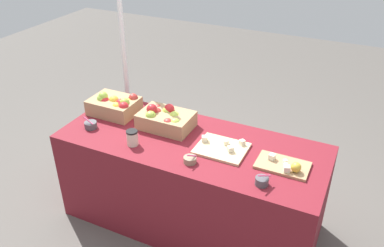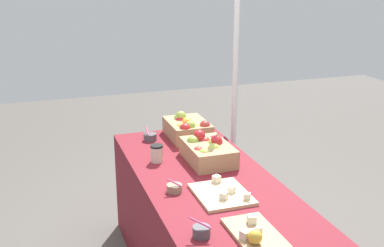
{
  "view_description": "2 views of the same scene",
  "coord_description": "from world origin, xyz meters",
  "px_view_note": "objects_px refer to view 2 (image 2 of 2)",
  "views": [
    {
      "loc": [
        1.02,
        -2.13,
        2.27
      ],
      "look_at": [
        -0.01,
        0.04,
        0.86
      ],
      "focal_mm": 37.39,
      "sensor_mm": 36.0,
      "label": 1
    },
    {
      "loc": [
        2.42,
        -0.92,
        1.91
      ],
      "look_at": [
        -0.19,
        -0.03,
        1.02
      ],
      "focal_mm": 45.57,
      "sensor_mm": 36.0,
      "label": 2
    }
  ],
  "objects_px": {
    "apple_crate_middle": "(208,150)",
    "sample_bowl_near": "(150,137)",
    "tent_pole": "(235,90)",
    "coffee_cup": "(157,153)",
    "cutting_board_front": "(254,233)",
    "sample_bowl_mid": "(201,231)",
    "sample_bowl_far": "(174,188)",
    "cutting_board_back": "(222,194)",
    "apple_crate_left": "(187,128)"
  },
  "relations": [
    {
      "from": "apple_crate_middle",
      "to": "sample_bowl_near",
      "type": "distance_m",
      "value": 0.56
    },
    {
      "from": "tent_pole",
      "to": "coffee_cup",
      "type": "bearing_deg",
      "value": -54.02
    },
    {
      "from": "sample_bowl_near",
      "to": "coffee_cup",
      "type": "relative_size",
      "value": 0.87
    },
    {
      "from": "tent_pole",
      "to": "cutting_board_front",
      "type": "bearing_deg",
      "value": -20.32
    },
    {
      "from": "cutting_board_front",
      "to": "sample_bowl_mid",
      "type": "relative_size",
      "value": 3.26
    },
    {
      "from": "sample_bowl_mid",
      "to": "sample_bowl_far",
      "type": "relative_size",
      "value": 1.18
    },
    {
      "from": "tent_pole",
      "to": "sample_bowl_mid",
      "type": "bearing_deg",
      "value": -28.42
    },
    {
      "from": "sample_bowl_near",
      "to": "sample_bowl_far",
      "type": "distance_m",
      "value": 0.86
    },
    {
      "from": "coffee_cup",
      "to": "apple_crate_middle",
      "type": "bearing_deg",
      "value": 73.43
    },
    {
      "from": "sample_bowl_far",
      "to": "cutting_board_back",
      "type": "bearing_deg",
      "value": 60.36
    },
    {
      "from": "apple_crate_middle",
      "to": "cutting_board_back",
      "type": "relative_size",
      "value": 1.15
    },
    {
      "from": "cutting_board_back",
      "to": "coffee_cup",
      "type": "xyz_separation_m",
      "value": [
        -0.58,
        -0.21,
        0.04
      ]
    },
    {
      "from": "cutting_board_front",
      "to": "cutting_board_back",
      "type": "height_order",
      "value": "cutting_board_front"
    },
    {
      "from": "cutting_board_back",
      "to": "cutting_board_front",
      "type": "bearing_deg",
      "value": -2.81
    },
    {
      "from": "tent_pole",
      "to": "cutting_board_back",
      "type": "bearing_deg",
      "value": -26.26
    },
    {
      "from": "cutting_board_back",
      "to": "coffee_cup",
      "type": "relative_size",
      "value": 3.07
    },
    {
      "from": "apple_crate_left",
      "to": "apple_crate_middle",
      "type": "relative_size",
      "value": 0.93
    },
    {
      "from": "apple_crate_left",
      "to": "cutting_board_back",
      "type": "distance_m",
      "value": 0.96
    },
    {
      "from": "sample_bowl_near",
      "to": "cutting_board_front",
      "type": "bearing_deg",
      "value": 5.24
    },
    {
      "from": "cutting_board_back",
      "to": "sample_bowl_near",
      "type": "bearing_deg",
      "value": -171.24
    },
    {
      "from": "apple_crate_left",
      "to": "sample_bowl_far",
      "type": "bearing_deg",
      "value": -22.79
    },
    {
      "from": "cutting_board_back",
      "to": "sample_bowl_far",
      "type": "bearing_deg",
      "value": -119.64
    },
    {
      "from": "apple_crate_left",
      "to": "cutting_board_front",
      "type": "xyz_separation_m",
      "value": [
        1.39,
        -0.14,
        -0.06
      ]
    },
    {
      "from": "apple_crate_left",
      "to": "sample_bowl_far",
      "type": "height_order",
      "value": "apple_crate_left"
    },
    {
      "from": "cutting_board_front",
      "to": "cutting_board_back",
      "type": "distance_m",
      "value": 0.44
    },
    {
      "from": "coffee_cup",
      "to": "cutting_board_back",
      "type": "bearing_deg",
      "value": 19.76
    },
    {
      "from": "sample_bowl_mid",
      "to": "sample_bowl_far",
      "type": "distance_m",
      "value": 0.49
    },
    {
      "from": "apple_crate_left",
      "to": "cutting_board_back",
      "type": "relative_size",
      "value": 1.08
    },
    {
      "from": "sample_bowl_far",
      "to": "tent_pole",
      "type": "relative_size",
      "value": 0.04
    },
    {
      "from": "apple_crate_middle",
      "to": "tent_pole",
      "type": "height_order",
      "value": "tent_pole"
    },
    {
      "from": "sample_bowl_near",
      "to": "sample_bowl_mid",
      "type": "bearing_deg",
      "value": -4.06
    },
    {
      "from": "apple_crate_middle",
      "to": "sample_bowl_mid",
      "type": "height_order",
      "value": "apple_crate_middle"
    },
    {
      "from": "apple_crate_middle",
      "to": "coffee_cup",
      "type": "bearing_deg",
      "value": -106.57
    },
    {
      "from": "sample_bowl_far",
      "to": "apple_crate_middle",
      "type": "bearing_deg",
      "value": 137.66
    },
    {
      "from": "cutting_board_front",
      "to": "cutting_board_back",
      "type": "bearing_deg",
      "value": 177.19
    },
    {
      "from": "sample_bowl_far",
      "to": "tent_pole",
      "type": "distance_m",
      "value": 1.31
    },
    {
      "from": "sample_bowl_mid",
      "to": "tent_pole",
      "type": "distance_m",
      "value": 1.72
    },
    {
      "from": "cutting_board_front",
      "to": "sample_bowl_mid",
      "type": "bearing_deg",
      "value": -109.86
    },
    {
      "from": "sample_bowl_mid",
      "to": "cutting_board_front",
      "type": "bearing_deg",
      "value": 70.14
    },
    {
      "from": "apple_crate_left",
      "to": "cutting_board_back",
      "type": "xyz_separation_m",
      "value": [
        0.95,
        -0.11,
        -0.06
      ]
    },
    {
      "from": "sample_bowl_mid",
      "to": "sample_bowl_far",
      "type": "bearing_deg",
      "value": 177.86
    },
    {
      "from": "cutting_board_front",
      "to": "sample_bowl_far",
      "type": "relative_size",
      "value": 3.86
    },
    {
      "from": "sample_bowl_mid",
      "to": "coffee_cup",
      "type": "xyz_separation_m",
      "value": [
        -0.94,
        0.04,
        0.03
      ]
    },
    {
      "from": "apple_crate_left",
      "to": "sample_bowl_near",
      "type": "height_order",
      "value": "apple_crate_left"
    },
    {
      "from": "cutting_board_back",
      "to": "tent_pole",
      "type": "xyz_separation_m",
      "value": [
        -1.14,
        0.56,
        0.26
      ]
    },
    {
      "from": "cutting_board_front",
      "to": "coffee_cup",
      "type": "relative_size",
      "value": 3.03
    },
    {
      "from": "sample_bowl_far",
      "to": "coffee_cup",
      "type": "relative_size",
      "value": 0.78
    },
    {
      "from": "cutting_board_front",
      "to": "apple_crate_middle",
      "type": "bearing_deg",
      "value": 172.61
    },
    {
      "from": "sample_bowl_near",
      "to": "coffee_cup",
      "type": "distance_m",
      "value": 0.41
    },
    {
      "from": "cutting_board_back",
      "to": "sample_bowl_far",
      "type": "relative_size",
      "value": 3.91
    }
  ]
}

